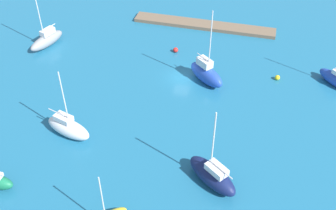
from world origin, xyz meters
name	(u,v)px	position (x,y,z in m)	size (l,w,h in m)	color
water	(182,78)	(0.00, 0.00, 0.00)	(160.00, 160.00, 0.00)	#1E668C
pier_dock	(204,25)	(-0.38, -16.87, 0.32)	(26.43, 3.16, 0.64)	brown
sailboat_blue_near_pier	(335,78)	(-22.93, -4.17, 1.10)	(5.28, 5.21, 10.49)	#2347B2
sailboat_gray_by_breakwater	(47,40)	(24.83, -3.39, 1.22)	(4.17, 7.45, 12.11)	gray
sailboat_navy_off_beacon	(212,175)	(-8.04, 19.35, 1.34)	(7.19, 6.22, 10.64)	#141E4C
sailboat_white_lone_north	(68,127)	(11.56, 16.13, 1.31)	(7.06, 4.04, 10.30)	white
sailboat_blue_far_north	(206,73)	(-3.78, 0.01, 1.53)	(6.77, 6.14, 12.12)	#2347B2
mooring_buoy_red	(176,50)	(2.70, -6.95, 0.43)	(0.86, 0.86, 0.86)	red
mooring_buoy_yellow	(277,78)	(-14.50, -3.21, 0.39)	(0.79, 0.79, 0.79)	yellow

